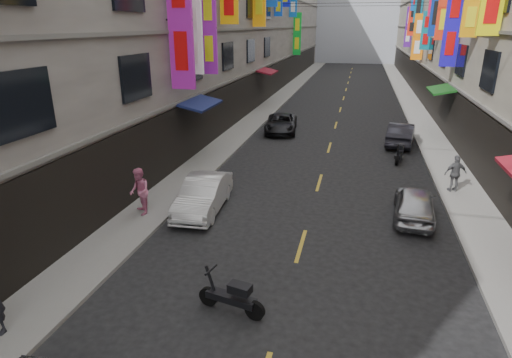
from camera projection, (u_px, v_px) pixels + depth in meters
The scene contains 12 objects.
sidewalk_left at pixel (270, 106), 37.00m from camera, with size 2.00×90.00×0.12m, color slate.
sidewalk_right at pixel (416, 112), 34.37m from camera, with size 2.00×90.00×0.12m, color slate.
street_awnings at pixel (300, 107), 20.33m from camera, with size 13.99×35.20×0.41m.
lane_markings at pixel (338, 117), 32.96m from camera, with size 0.12×80.20×0.01m.
scooter_crossing at pixel (232, 297), 10.44m from camera, with size 1.78×0.65×1.14m.
scooter_far_right at pixel (399, 153), 22.05m from camera, with size 0.63×1.79×1.14m.
car_left_mid at pixel (203, 195), 16.15m from camera, with size 1.38×3.97×1.31m, color silver.
car_left_far at pixel (281, 123), 28.04m from camera, with size 1.95×4.22×1.17m, color black.
car_right_mid at pixel (415, 203), 15.52m from camera, with size 1.41×3.50×1.19m, color #A4A5A9.
car_right_far at pixel (401, 134), 25.08m from camera, with size 1.39×3.97×1.31m, color #27272E.
pedestrian_lfar at pixel (139, 192), 15.52m from camera, with size 0.85×0.58×1.75m, color pink.
pedestrian_rfar at pixel (455, 173), 17.69m from camera, with size 0.91×0.52×1.56m, color #565658.
Camera 1 is at (1.44, 5.79, 6.71)m, focal length 30.00 mm.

